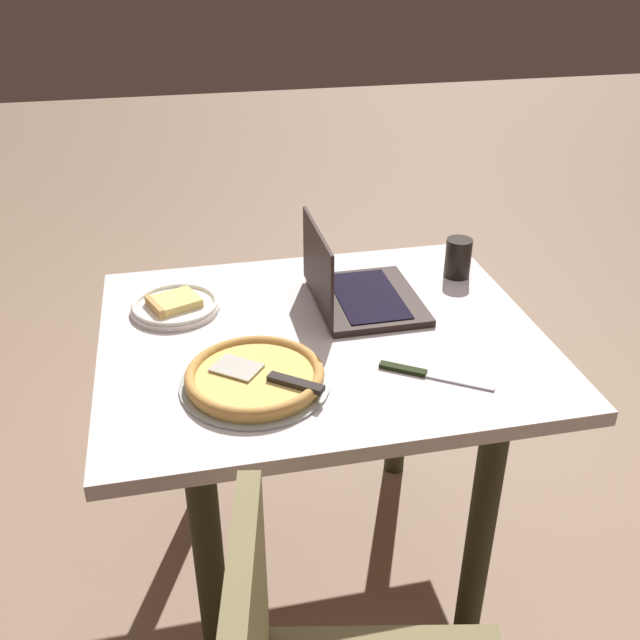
{
  "coord_description": "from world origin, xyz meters",
  "views": [
    {
      "loc": [
        -0.31,
        -1.41,
        1.6
      ],
      "look_at": [
        -0.02,
        -0.06,
        0.81
      ],
      "focal_mm": 40.41,
      "sensor_mm": 36.0,
      "label": 1
    }
  ],
  "objects_px": {
    "dining_table": "(321,375)",
    "pizza_plate": "(175,305)",
    "laptop": "(353,290)",
    "pizza_tray": "(255,377)",
    "table_knife": "(424,374)",
    "drink_cup": "(458,257)"
  },
  "relations": [
    {
      "from": "dining_table",
      "to": "pizza_plate",
      "type": "height_order",
      "value": "pizza_plate"
    },
    {
      "from": "laptop",
      "to": "pizza_plate",
      "type": "distance_m",
      "value": 0.44
    },
    {
      "from": "laptop",
      "to": "pizza_tray",
      "type": "distance_m",
      "value": 0.41
    },
    {
      "from": "table_knife",
      "to": "drink_cup",
      "type": "bearing_deg",
      "value": 60.74
    },
    {
      "from": "dining_table",
      "to": "laptop",
      "type": "bearing_deg",
      "value": 48.13
    },
    {
      "from": "pizza_plate",
      "to": "table_knife",
      "type": "bearing_deg",
      "value": -38.31
    },
    {
      "from": "dining_table",
      "to": "pizza_tray",
      "type": "bearing_deg",
      "value": -135.05
    },
    {
      "from": "table_knife",
      "to": "drink_cup",
      "type": "relative_size",
      "value": 2.05
    },
    {
      "from": "drink_cup",
      "to": "table_knife",
      "type": "bearing_deg",
      "value": -119.26
    },
    {
      "from": "dining_table",
      "to": "drink_cup",
      "type": "relative_size",
      "value": 9.61
    },
    {
      "from": "pizza_plate",
      "to": "pizza_tray",
      "type": "height_order",
      "value": "pizza_tray"
    },
    {
      "from": "table_knife",
      "to": "pizza_plate",
      "type": "bearing_deg",
      "value": 141.69
    },
    {
      "from": "table_knife",
      "to": "drink_cup",
      "type": "distance_m",
      "value": 0.5
    },
    {
      "from": "table_knife",
      "to": "dining_table",
      "type": "bearing_deg",
      "value": 128.77
    },
    {
      "from": "table_knife",
      "to": "laptop",
      "type": "bearing_deg",
      "value": 101.38
    },
    {
      "from": "pizza_tray",
      "to": "table_knife",
      "type": "xyz_separation_m",
      "value": [
        0.35,
        -0.04,
        -0.02
      ]
    },
    {
      "from": "dining_table",
      "to": "pizza_tray",
      "type": "relative_size",
      "value": 3.23
    },
    {
      "from": "laptop",
      "to": "table_knife",
      "type": "bearing_deg",
      "value": -78.62
    },
    {
      "from": "dining_table",
      "to": "pizza_plate",
      "type": "relative_size",
      "value": 4.67
    },
    {
      "from": "dining_table",
      "to": "pizza_plate",
      "type": "bearing_deg",
      "value": 151.3
    },
    {
      "from": "drink_cup",
      "to": "pizza_tray",
      "type": "bearing_deg",
      "value": -146.54
    },
    {
      "from": "pizza_plate",
      "to": "dining_table",
      "type": "bearing_deg",
      "value": -28.7
    }
  ]
}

